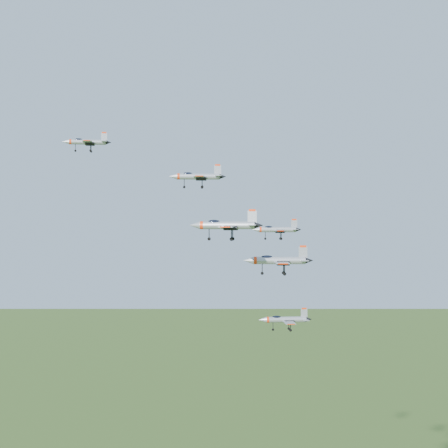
{
  "coord_description": "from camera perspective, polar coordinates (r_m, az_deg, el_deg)",
  "views": [
    {
      "loc": [
        -3.2,
        -129.64,
        138.74
      ],
      "look_at": [
        6.51,
        -2.07,
        138.43
      ],
      "focal_mm": 50.0,
      "sensor_mm": 36.0,
      "label": 1
    }
  ],
  "objects": [
    {
      "name": "jet_left_high",
      "position": [
        128.78,
        -2.52,
        4.38
      ],
      "size": [
        11.86,
        9.77,
        3.18
      ],
      "rotation": [
        0.0,
        0.0,
        -0.04
      ],
      "color": "#999DA4"
    },
    {
      "name": "jet_right_high",
      "position": [
        113.06,
        0.1,
        -0.1
      ],
      "size": [
        13.52,
        11.36,
        3.63
      ],
      "rotation": [
        0.0,
        0.0,
        -0.19
      ],
      "color": "#999DA4"
    },
    {
      "name": "jet_trail",
      "position": [
        130.21,
        5.56,
        -8.68
      ],
      "size": [
        11.12,
        9.12,
        2.98
      ],
      "rotation": [
        0.0,
        0.0,
        -0.0
      ],
      "color": "#999DA4"
    },
    {
      "name": "jet_left_low",
      "position": [
        137.04,
        4.78,
        -0.5
      ],
      "size": [
        10.95,
        9.04,
        2.93
      ],
      "rotation": [
        0.0,
        0.0,
        -0.06
      ],
      "color": "#999DA4"
    },
    {
      "name": "jet_right_low",
      "position": [
        122.34,
        4.9,
        -3.32
      ],
      "size": [
        13.78,
        11.42,
        3.68
      ],
      "rotation": [
        0.0,
        0.0,
        -0.09
      ],
      "color": "#999DA4"
    },
    {
      "name": "jet_lead",
      "position": [
        144.51,
        -12.49,
        7.34
      ],
      "size": [
        10.95,
        9.04,
        2.93
      ],
      "rotation": [
        0.0,
        0.0,
        0.06
      ],
      "color": "#999DA4"
    }
  ]
}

